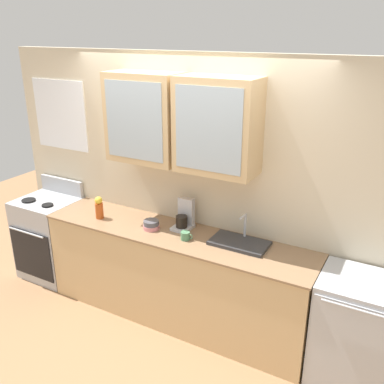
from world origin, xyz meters
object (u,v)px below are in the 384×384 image
vase (99,208)px  dishwasher (353,331)px  stove_range (50,237)px  coffee_maker (184,217)px  sink_faucet (240,242)px  bowl_stack (151,225)px  cup_near_sink (186,236)px

vase → dishwasher: size_ratio=0.25×
vase → dishwasher: 2.56m
vase → stove_range: bearing=175.0°
vase → coffee_maker: coffee_maker is taller
sink_faucet → bowl_stack: size_ratio=3.25×
stove_range → coffee_maker: (1.70, 0.15, 0.57)m
stove_range → dishwasher: 3.33m
vase → bowl_stack: bearing=4.4°
stove_range → vase: bearing=-5.0°
bowl_stack → cup_near_sink: bowl_stack is taller
sink_faucet → coffee_maker: size_ratio=1.75×
stove_range → dishwasher: (3.33, -0.00, -0.01)m
sink_faucet → coffee_maker: (-0.60, 0.06, 0.09)m
cup_near_sink → dishwasher: bearing=2.2°
stove_range → sink_faucet: (2.30, 0.09, 0.48)m
cup_near_sink → dishwasher: size_ratio=0.13×
stove_range → sink_faucet: 2.35m
coffee_maker → stove_range: bearing=-175.1°
sink_faucet → dishwasher: bearing=-5.2°
bowl_stack → dishwasher: 1.96m
bowl_stack → dishwasher: (1.89, 0.02, -0.51)m
dishwasher → coffee_maker: coffee_maker is taller
stove_range → bowl_stack: 1.52m
sink_faucet → coffee_maker: 0.60m
sink_faucet → stove_range: bearing=-177.8°
vase → dishwasher: vase is taller
stove_range → coffee_maker: coffee_maker is taller
stove_range → cup_near_sink: (1.83, -0.06, 0.50)m
stove_range → bowl_stack: stove_range is taller
sink_faucet → vase: 1.46m
stove_range → sink_faucet: bearing=2.2°
cup_near_sink → coffee_maker: size_ratio=0.41×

